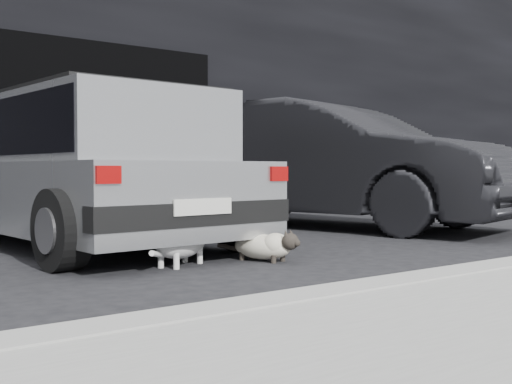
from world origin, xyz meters
TOP-DOWN VIEW (x-y plane):
  - ground at (0.00, 0.00)m, footprint 80.00×80.00m
  - building_facade at (1.00, 6.00)m, footprint 34.00×4.00m
  - garage_opening at (1.00, 3.99)m, footprint 4.00×0.10m
  - curb at (1.00, -2.60)m, footprint 18.00×0.25m
  - silver_hatchback at (-0.35, 0.84)m, footprint 2.14×3.99m
  - second_car at (2.98, 1.02)m, footprint 2.78×5.08m
  - cat_siamese at (0.38, -0.98)m, footprint 0.40×0.73m
  - cat_white at (-0.25, -0.76)m, footprint 0.73×0.50m

SIDE VIEW (x-z plane):
  - ground at x=0.00m, z-range 0.00..0.00m
  - curb at x=1.00m, z-range 0.00..0.12m
  - cat_siamese at x=0.38m, z-range -0.01..0.25m
  - cat_white at x=-0.25m, z-range -0.01..0.38m
  - silver_hatchback at x=-0.35m, z-range 0.07..1.50m
  - second_car at x=2.98m, z-range 0.00..1.59m
  - garage_opening at x=1.00m, z-range 0.00..2.60m
  - building_facade at x=1.00m, z-range 0.00..5.00m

